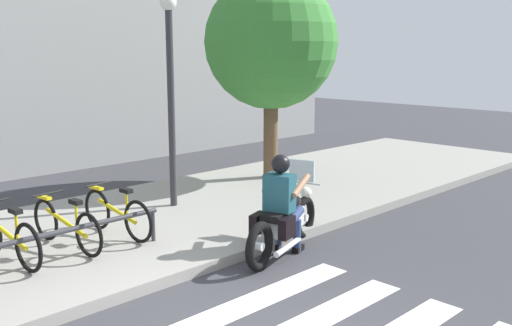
# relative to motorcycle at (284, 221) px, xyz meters

# --- Properties ---
(sidewalk) EXTENTS (24.00, 4.40, 0.15)m
(sidewalk) POSITION_rel_motorcycle_xyz_m (-2.34, 2.36, -0.39)
(sidewalk) COLOR gray
(sidewalk) RESTS_ON ground
(crosswalk_stripe_2) EXTENTS (2.80, 0.40, 0.01)m
(crosswalk_stripe_2) POSITION_rel_motorcycle_xyz_m (-1.34, -1.67, -0.46)
(crosswalk_stripe_2) COLOR white
(crosswalk_stripe_2) RESTS_ON ground
(crosswalk_stripe_3) EXTENTS (2.80, 0.40, 0.01)m
(crosswalk_stripe_3) POSITION_rel_motorcycle_xyz_m (-1.34, -0.87, -0.46)
(crosswalk_stripe_3) COLOR white
(crosswalk_stripe_3) RESTS_ON ground
(motorcycle) EXTENTS (2.10, 0.91, 1.25)m
(motorcycle) POSITION_rel_motorcycle_xyz_m (0.00, 0.00, 0.00)
(motorcycle) COLOR black
(motorcycle) RESTS_ON ground
(rider) EXTENTS (0.73, 0.66, 1.45)m
(rider) POSITION_rel_motorcycle_xyz_m (-0.07, -0.02, 0.37)
(rider) COLOR #1E4C59
(rider) RESTS_ON ground
(bicycle_3) EXTENTS (0.48, 1.65, 0.77)m
(bicycle_3) POSITION_rel_motorcycle_xyz_m (-3.11, 1.94, 0.04)
(bicycle_3) COLOR black
(bicycle_3) RESTS_ON sidewalk
(bicycle_4) EXTENTS (0.48, 1.69, 0.74)m
(bicycle_4) POSITION_rel_motorcycle_xyz_m (-2.32, 1.94, 0.03)
(bicycle_4) COLOR black
(bicycle_4) RESTS_ON sidewalk
(bicycle_5) EXTENTS (0.48, 1.61, 0.76)m
(bicycle_5) POSITION_rel_motorcycle_xyz_m (-1.52, 1.94, 0.03)
(bicycle_5) COLOR black
(bicycle_5) RESTS_ON sidewalk
(street_lamp) EXTENTS (0.28, 0.28, 3.77)m
(street_lamp) POSITION_rel_motorcycle_xyz_m (0.11, 2.76, 1.86)
(street_lamp) COLOR #2D2D33
(street_lamp) RESTS_ON ground
(tree_near_rack) EXTENTS (2.79, 2.79, 4.41)m
(tree_near_rack) POSITION_rel_motorcycle_xyz_m (3.00, 3.16, 2.54)
(tree_near_rack) COLOR brown
(tree_near_rack) RESTS_ON ground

